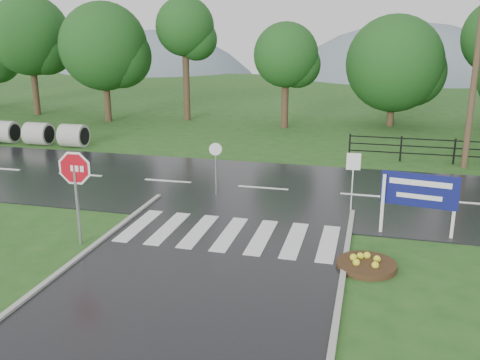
# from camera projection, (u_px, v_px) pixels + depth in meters

# --- Properties ---
(ground) EXTENTS (120.00, 120.00, 0.00)m
(ground) POSITION_uv_depth(u_px,v_px,m) (170.00, 319.00, 11.71)
(ground) COLOR #234F1A
(ground) RESTS_ON ground
(main_road) EXTENTS (90.00, 8.00, 0.04)m
(main_road) POSITION_uv_depth(u_px,v_px,m) (263.00, 189.00, 21.02)
(main_road) COLOR black
(main_road) RESTS_ON ground
(crosswalk) EXTENTS (6.50, 2.80, 0.02)m
(crosswalk) POSITION_uv_depth(u_px,v_px,m) (230.00, 234.00, 16.35)
(crosswalk) COLOR silver
(crosswalk) RESTS_ON ground
(fence_west) EXTENTS (9.58, 0.08, 1.20)m
(fence_west) POSITION_uv_depth(u_px,v_px,m) (455.00, 149.00, 24.58)
(fence_west) COLOR black
(fence_west) RESTS_ON ground
(hills) EXTENTS (102.00, 48.00, 48.00)m
(hills) POSITION_uv_depth(u_px,v_px,m) (365.00, 185.00, 75.74)
(hills) COLOR slate
(hills) RESTS_ON ground
(treeline) EXTENTS (83.20, 5.20, 10.00)m
(treeline) POSITION_uv_depth(u_px,v_px,m) (324.00, 127.00, 33.82)
(treeline) COLOR #133F14
(treeline) RESTS_ON ground
(culvert_pipes) EXTENTS (7.60, 1.20, 1.20)m
(culvert_pipes) POSITION_uv_depth(u_px,v_px,m) (21.00, 133.00, 28.90)
(culvert_pipes) COLOR #9E9B93
(culvert_pipes) RESTS_ON ground
(stop_sign) EXTENTS (1.32, 0.11, 2.98)m
(stop_sign) POSITION_uv_depth(u_px,v_px,m) (75.00, 177.00, 15.16)
(stop_sign) COLOR #939399
(stop_sign) RESTS_ON ground
(estate_billboard) EXTENTS (2.23, 0.39, 1.97)m
(estate_billboard) POSITION_uv_depth(u_px,v_px,m) (419.00, 194.00, 15.98)
(estate_billboard) COLOR silver
(estate_billboard) RESTS_ON ground
(flower_bed) EXTENTS (1.59, 1.59, 0.32)m
(flower_bed) POSITION_uv_depth(u_px,v_px,m) (367.00, 264.00, 14.15)
(flower_bed) COLOR #332111
(flower_bed) RESTS_ON ground
(reg_sign_small) EXTENTS (0.47, 0.08, 2.12)m
(reg_sign_small) POSITION_uv_depth(u_px,v_px,m) (353.00, 171.00, 17.90)
(reg_sign_small) COLOR #939399
(reg_sign_small) RESTS_ON ground
(reg_sign_round) EXTENTS (0.45, 0.17, 2.03)m
(reg_sign_round) POSITION_uv_depth(u_px,v_px,m) (216.00, 162.00, 19.87)
(reg_sign_round) COLOR #939399
(reg_sign_round) RESTS_ON ground
(utility_pole_east) EXTENTS (1.41, 0.47, 8.07)m
(utility_pole_east) POSITION_uv_depth(u_px,v_px,m) (475.00, 76.00, 23.08)
(utility_pole_east) COLOR #473523
(utility_pole_east) RESTS_ON ground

